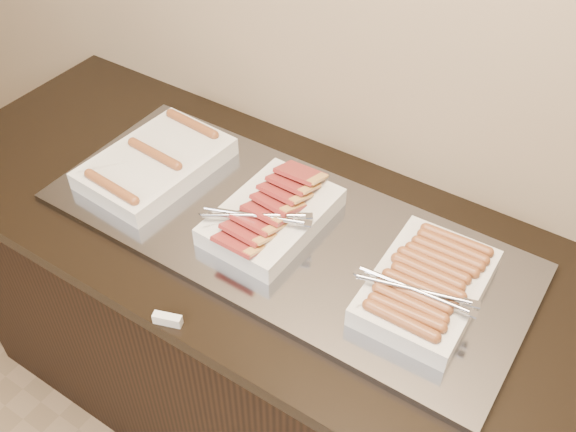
# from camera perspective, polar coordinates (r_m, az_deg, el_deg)

# --- Properties ---
(counter) EXTENTS (2.06, 0.76, 0.90)m
(counter) POSITION_cam_1_polar(r_m,az_deg,el_deg) (1.92, -0.40, -11.13)
(counter) COLOR black
(counter) RESTS_ON ground
(warming_tray) EXTENTS (1.20, 0.50, 0.02)m
(warming_tray) POSITION_cam_1_polar(r_m,az_deg,el_deg) (1.57, -0.57, -1.34)
(warming_tray) COLOR gray
(warming_tray) RESTS_ON counter
(dish_left) EXTENTS (0.28, 0.39, 0.07)m
(dish_left) POSITION_cam_1_polar(r_m,az_deg,el_deg) (1.74, -11.66, 4.67)
(dish_left) COLOR silver
(dish_left) RESTS_ON warming_tray
(dish_center) EXTENTS (0.26, 0.35, 0.09)m
(dish_center) POSITION_cam_1_polar(r_m,az_deg,el_deg) (1.55, -1.53, 0.13)
(dish_center) COLOR silver
(dish_center) RESTS_ON warming_tray
(dish_right) EXTENTS (0.27, 0.34, 0.08)m
(dish_right) POSITION_cam_1_polar(r_m,az_deg,el_deg) (1.42, 12.18, -6.01)
(dish_right) COLOR silver
(dish_right) RESTS_ON warming_tray
(label_holder) EXTENTS (0.07, 0.04, 0.03)m
(label_holder) POSITION_cam_1_polar(r_m,az_deg,el_deg) (1.41, -10.66, -9.03)
(label_holder) COLOR silver
(label_holder) RESTS_ON counter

